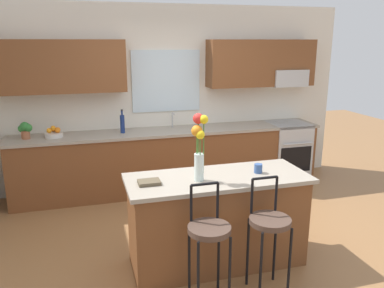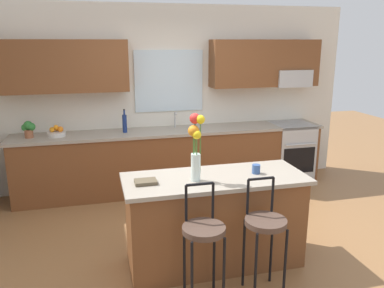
{
  "view_description": "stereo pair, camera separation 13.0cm",
  "coord_description": "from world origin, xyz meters",
  "px_view_note": "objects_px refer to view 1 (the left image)",
  "views": [
    {
      "loc": [
        -1.23,
        -3.74,
        2.18
      ],
      "look_at": [
        -0.01,
        0.55,
        1.0
      ],
      "focal_mm": 36.53,
      "sensor_mm": 36.0,
      "label": 1
    },
    {
      "loc": [
        -1.11,
        -3.77,
        2.18
      ],
      "look_at": [
        -0.01,
        0.55,
        1.0
      ],
      "focal_mm": 36.53,
      "sensor_mm": 36.0,
      "label": 2
    }
  ],
  "objects_px": {
    "cookbook": "(149,182)",
    "fruit_bowl_oranges": "(54,133)",
    "bar_stool_near": "(209,234)",
    "bottle_olive_oil": "(122,123)",
    "oven_range": "(286,151)",
    "mug_ceramic": "(258,168)",
    "potted_plant_small": "(25,129)",
    "flower_vase": "(199,143)",
    "kitchen_island": "(217,220)",
    "bar_stool_middle": "(269,226)"
  },
  "relations": [
    {
      "from": "mug_ceramic",
      "to": "bar_stool_near",
      "type": "bearing_deg",
      "value": -141.03
    },
    {
      "from": "oven_range",
      "to": "flower_vase",
      "type": "distance_m",
      "value": 3.12
    },
    {
      "from": "bar_stool_near",
      "to": "flower_vase",
      "type": "height_order",
      "value": "flower_vase"
    },
    {
      "from": "mug_ceramic",
      "to": "oven_range",
      "type": "bearing_deg",
      "value": 54.19
    },
    {
      "from": "fruit_bowl_oranges",
      "to": "bottle_olive_oil",
      "type": "xyz_separation_m",
      "value": [
        0.92,
        -0.0,
        0.09
      ]
    },
    {
      "from": "cookbook",
      "to": "potted_plant_small",
      "type": "height_order",
      "value": "potted_plant_small"
    },
    {
      "from": "flower_vase",
      "to": "bottle_olive_oil",
      "type": "relative_size",
      "value": 1.89
    },
    {
      "from": "fruit_bowl_oranges",
      "to": "potted_plant_small",
      "type": "distance_m",
      "value": 0.36
    },
    {
      "from": "bar_stool_near",
      "to": "bottle_olive_oil",
      "type": "relative_size",
      "value": 3.11
    },
    {
      "from": "mug_ceramic",
      "to": "kitchen_island",
      "type": "bearing_deg",
      "value": 179.31
    },
    {
      "from": "flower_vase",
      "to": "potted_plant_small",
      "type": "relative_size",
      "value": 2.76
    },
    {
      "from": "oven_range",
      "to": "mug_ceramic",
      "type": "xyz_separation_m",
      "value": [
        -1.5,
        -2.08,
        0.51
      ]
    },
    {
      "from": "mug_ceramic",
      "to": "potted_plant_small",
      "type": "relative_size",
      "value": 0.39
    },
    {
      "from": "flower_vase",
      "to": "bar_stool_middle",
      "type": "bearing_deg",
      "value": -46.3
    },
    {
      "from": "bar_stool_near",
      "to": "cookbook",
      "type": "xyz_separation_m",
      "value": [
        -0.4,
        0.55,
        0.3
      ]
    },
    {
      "from": "oven_range",
      "to": "kitchen_island",
      "type": "distance_m",
      "value": 2.83
    },
    {
      "from": "bottle_olive_oil",
      "to": "mug_ceramic",
      "type": "bearing_deg",
      "value": -62.43
    },
    {
      "from": "kitchen_island",
      "to": "flower_vase",
      "type": "height_order",
      "value": "flower_vase"
    },
    {
      "from": "cookbook",
      "to": "bottle_olive_oil",
      "type": "relative_size",
      "value": 0.6
    },
    {
      "from": "cookbook",
      "to": "fruit_bowl_oranges",
      "type": "relative_size",
      "value": 0.83
    },
    {
      "from": "bottle_olive_oil",
      "to": "potted_plant_small",
      "type": "height_order",
      "value": "bottle_olive_oil"
    },
    {
      "from": "oven_range",
      "to": "potted_plant_small",
      "type": "distance_m",
      "value": 3.92
    },
    {
      "from": "cookbook",
      "to": "bottle_olive_oil",
      "type": "distance_m",
      "value": 2.12
    },
    {
      "from": "cookbook",
      "to": "fruit_bowl_oranges",
      "type": "height_order",
      "value": "fruit_bowl_oranges"
    },
    {
      "from": "oven_range",
      "to": "fruit_bowl_oranges",
      "type": "height_order",
      "value": "fruit_bowl_oranges"
    },
    {
      "from": "fruit_bowl_oranges",
      "to": "bottle_olive_oil",
      "type": "bearing_deg",
      "value": -0.21
    },
    {
      "from": "oven_range",
      "to": "bar_stool_near",
      "type": "relative_size",
      "value": 0.88
    },
    {
      "from": "flower_vase",
      "to": "mug_ceramic",
      "type": "distance_m",
      "value": 0.71
    },
    {
      "from": "kitchen_island",
      "to": "bottle_olive_oil",
      "type": "bearing_deg",
      "value": 107.98
    },
    {
      "from": "kitchen_island",
      "to": "cookbook",
      "type": "height_order",
      "value": "cookbook"
    },
    {
      "from": "bar_stool_near",
      "to": "flower_vase",
      "type": "distance_m",
      "value": 0.83
    },
    {
      "from": "bar_stool_near",
      "to": "potted_plant_small",
      "type": "distance_m",
      "value": 3.18
    },
    {
      "from": "bar_stool_near",
      "to": "bottle_olive_oil",
      "type": "bearing_deg",
      "value": 98.67
    },
    {
      "from": "kitchen_island",
      "to": "cookbook",
      "type": "xyz_separation_m",
      "value": [
        -0.67,
        -0.02,
        0.47
      ]
    },
    {
      "from": "oven_range",
      "to": "bar_stool_near",
      "type": "bearing_deg",
      "value": -129.72
    },
    {
      "from": "cookbook",
      "to": "bar_stool_near",
      "type": "bearing_deg",
      "value": -54.0
    },
    {
      "from": "flower_vase",
      "to": "potted_plant_small",
      "type": "height_order",
      "value": "flower_vase"
    },
    {
      "from": "oven_range",
      "to": "bar_stool_middle",
      "type": "distance_m",
      "value": 3.11
    },
    {
      "from": "bar_stool_middle",
      "to": "oven_range",
      "type": "bearing_deg",
      "value": 58.1
    },
    {
      "from": "potted_plant_small",
      "to": "bar_stool_near",
      "type": "bearing_deg",
      "value": -57.77
    },
    {
      "from": "bar_stool_near",
      "to": "flower_vase",
      "type": "bearing_deg",
      "value": 82.67
    },
    {
      "from": "oven_range",
      "to": "flower_vase",
      "type": "xyz_separation_m",
      "value": [
        -2.13,
        -2.13,
        0.82
      ]
    },
    {
      "from": "bottle_olive_oil",
      "to": "bar_stool_near",
      "type": "bearing_deg",
      "value": -81.33
    },
    {
      "from": "bottle_olive_oil",
      "to": "flower_vase",
      "type": "bearing_deg",
      "value": -77.66
    },
    {
      "from": "flower_vase",
      "to": "cookbook",
      "type": "height_order",
      "value": "flower_vase"
    },
    {
      "from": "bar_stool_near",
      "to": "potted_plant_small",
      "type": "relative_size",
      "value": 4.55
    },
    {
      "from": "bar_stool_middle",
      "to": "flower_vase",
      "type": "distance_m",
      "value": 0.96
    },
    {
      "from": "bar_stool_middle",
      "to": "bar_stool_near",
      "type": "bearing_deg",
      "value": 180.0
    },
    {
      "from": "bar_stool_middle",
      "to": "mug_ceramic",
      "type": "height_order",
      "value": "bar_stool_middle"
    },
    {
      "from": "cookbook",
      "to": "kitchen_island",
      "type": "bearing_deg",
      "value": 1.64
    }
  ]
}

